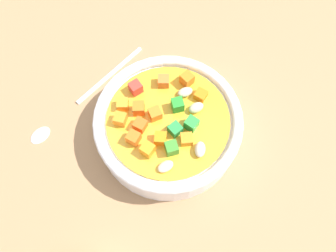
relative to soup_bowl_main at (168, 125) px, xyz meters
The scene contains 3 objects.
ground_plane 4.07cm from the soup_bowl_main, 25.24° to the left, with size 140.00×140.00×2.00cm, color #9E754F.
soup_bowl_main is the anchor object (origin of this frame).
spoon 14.80cm from the soup_bowl_main, behind, with size 10.85×21.28×0.76cm.
Camera 1 is at (5.98, -18.41, 47.41)cm, focal length 36.81 mm.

